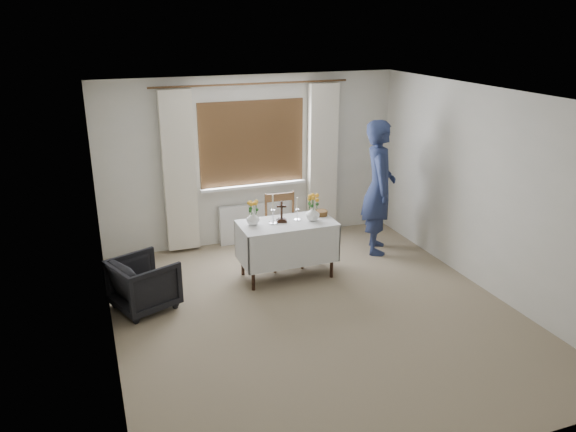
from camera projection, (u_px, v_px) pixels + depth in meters
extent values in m
plane|color=gray|center=(316.00, 314.00, 6.54)|extent=(5.00, 5.00, 0.00)
cube|color=white|center=(287.00, 250.00, 7.37)|extent=(1.24, 0.64, 0.76)
imported|color=black|center=(144.00, 284.00, 6.58)|extent=(0.88, 0.87, 0.62)
imported|color=navy|center=(379.00, 187.00, 8.01)|extent=(0.70, 0.83, 1.94)
cube|color=silver|center=(255.00, 222.00, 8.58)|extent=(1.10, 0.10, 0.60)
imported|color=white|center=(253.00, 218.00, 7.13)|extent=(0.22, 0.22, 0.18)
imported|color=white|center=(313.00, 213.00, 7.28)|extent=(0.19, 0.19, 0.19)
cylinder|color=brown|center=(321.00, 213.00, 7.49)|extent=(0.22, 0.22, 0.07)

